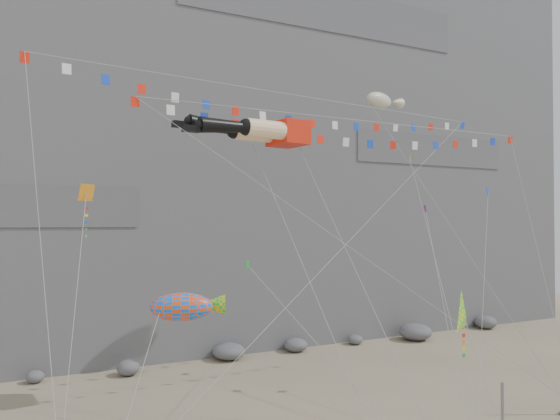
{
  "coord_description": "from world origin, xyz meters",
  "views": [
    {
      "loc": [
        -15.73,
        -23.57,
        10.88
      ],
      "look_at": [
        0.53,
        9.0,
        11.68
      ],
      "focal_mm": 35.0,
      "sensor_mm": 36.0,
      "label": 1
    }
  ],
  "objects": [
    {
      "name": "cliff",
      "position": [
        0.0,
        32.0,
        25.0
      ],
      "size": [
        80.0,
        28.0,
        50.0
      ],
      "primitive_type": "cube",
      "color": "slate",
      "rests_on": "ground"
    },
    {
      "name": "talus_boulders",
      "position": [
        0.0,
        17.0,
        0.6
      ],
      "size": [
        60.0,
        3.0,
        1.2
      ],
      "primitive_type": null,
      "color": "slate",
      "rests_on": "ground"
    },
    {
      "name": "legs_kite",
      "position": [
        -2.6,
        5.84,
        16.29
      ],
      "size": [
        8.31,
        14.33,
        20.79
      ],
      "rotation": [
        0.0,
        0.0,
        0.11
      ],
      "color": "red",
      "rests_on": "ground"
    },
    {
      "name": "flag_banner_upper",
      "position": [
        1.22,
        7.4,
        19.07
      ],
      "size": [
        32.68,
        13.16,
        26.62
      ],
      "color": "red",
      "rests_on": "ground"
    },
    {
      "name": "flag_banner_lower",
      "position": [
        4.24,
        5.21,
        17.37
      ],
      "size": [
        28.26,
        8.07,
        21.45
      ],
      "color": "red",
      "rests_on": "ground"
    },
    {
      "name": "harlequin_kite",
      "position": [
        -12.53,
        2.7,
        12.17
      ],
      "size": [
        2.7,
        7.32,
        13.89
      ],
      "color": "red",
      "rests_on": "ground"
    },
    {
      "name": "fish_windsock",
      "position": [
        -8.28,
        1.89,
        6.81
      ],
      "size": [
        6.78,
        6.27,
        9.57
      ],
      "color": "#FF400D",
      "rests_on": "ground"
    },
    {
      "name": "delta_kite",
      "position": [
        4.23,
        -3.7,
        6.29
      ],
      "size": [
        3.06,
        5.66,
        8.43
      ],
      "color": "#E9B80B",
      "rests_on": "ground"
    },
    {
      "name": "blimp_windsock",
      "position": [
        9.09,
        9.44,
        19.94
      ],
      "size": [
        6.46,
        13.62,
        23.78
      ],
      "color": "beige",
      "rests_on": "ground"
    },
    {
      "name": "small_kite_a",
      "position": [
        -2.27,
        7.69,
        16.21
      ],
      "size": [
        1.2,
        14.71,
        21.72
      ],
      "color": "orange",
      "rests_on": "ground"
    },
    {
      "name": "small_kite_b",
      "position": [
        8.4,
        3.65,
        11.45
      ],
      "size": [
        6.3,
        10.1,
        16.15
      ],
      "color": "purple",
      "rests_on": "ground"
    },
    {
      "name": "small_kite_c",
      "position": [
        -4.29,
        2.8,
        8.43
      ],
      "size": [
        4.96,
        11.03,
        14.19
      ],
      "color": "green",
      "rests_on": "ground"
    },
    {
      "name": "small_kite_d",
      "position": [
        10.14,
        7.2,
        15.25
      ],
      "size": [
        8.45,
        14.98,
        22.46
      ],
      "color": "yellow",
      "rests_on": "ground"
    },
    {
      "name": "small_kite_e",
      "position": [
        11.98,
        1.86,
        12.61
      ],
      "size": [
        9.16,
        7.61,
        16.93
      ],
      "color": "#153CBF",
      "rests_on": "ground"
    }
  ]
}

